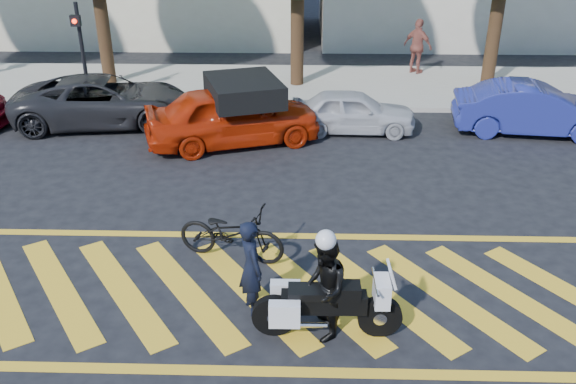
{
  "coord_description": "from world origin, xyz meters",
  "views": [
    {
      "loc": [
        0.26,
        -8.5,
        6.13
      ],
      "look_at": [
        -0.02,
        1.74,
        1.05
      ],
      "focal_mm": 38.0,
      "sensor_mm": 36.0,
      "label": 1
    }
  ],
  "objects_px": {
    "bicycle": "(231,233)",
    "officer_moto": "(324,288)",
    "officer_bike": "(251,267)",
    "parked_mid_right": "(353,111)",
    "parked_right": "(533,109)",
    "police_motorcycle": "(325,305)",
    "red_convertible": "(233,116)",
    "parked_mid_left": "(104,101)"
  },
  "relations": [
    {
      "from": "red_convertible",
      "to": "parked_mid_right",
      "type": "height_order",
      "value": "red_convertible"
    },
    {
      "from": "bicycle",
      "to": "parked_mid_right",
      "type": "distance_m",
      "value": 7.23
    },
    {
      "from": "police_motorcycle",
      "to": "officer_moto",
      "type": "relative_size",
      "value": 1.35
    },
    {
      "from": "officer_moto",
      "to": "red_convertible",
      "type": "bearing_deg",
      "value": -164.78
    },
    {
      "from": "parked_mid_left",
      "to": "parked_right",
      "type": "height_order",
      "value": "parked_right"
    },
    {
      "from": "parked_mid_right",
      "to": "parked_right",
      "type": "relative_size",
      "value": 0.82
    },
    {
      "from": "officer_bike",
      "to": "parked_mid_right",
      "type": "relative_size",
      "value": 0.47
    },
    {
      "from": "police_motorcycle",
      "to": "officer_bike",
      "type": "bearing_deg",
      "value": 152.47
    },
    {
      "from": "parked_mid_left",
      "to": "parked_mid_right",
      "type": "xyz_separation_m",
      "value": [
        7.12,
        -0.42,
        -0.11
      ]
    },
    {
      "from": "police_motorcycle",
      "to": "parked_mid_right",
      "type": "bearing_deg",
      "value": 82.87
    },
    {
      "from": "officer_bike",
      "to": "bicycle",
      "type": "relative_size",
      "value": 0.81
    },
    {
      "from": "bicycle",
      "to": "police_motorcycle",
      "type": "height_order",
      "value": "bicycle"
    },
    {
      "from": "officer_bike",
      "to": "officer_moto",
      "type": "bearing_deg",
      "value": -140.91
    },
    {
      "from": "bicycle",
      "to": "red_convertible",
      "type": "bearing_deg",
      "value": 20.35
    },
    {
      "from": "parked_mid_right",
      "to": "red_convertible",
      "type": "bearing_deg",
      "value": 108.89
    },
    {
      "from": "parked_mid_right",
      "to": "parked_right",
      "type": "bearing_deg",
      "value": -88.22
    },
    {
      "from": "officer_bike",
      "to": "parked_right",
      "type": "xyz_separation_m",
      "value": [
        7.14,
        8.26,
        -0.11
      ]
    },
    {
      "from": "bicycle",
      "to": "officer_moto",
      "type": "xyz_separation_m",
      "value": [
        1.64,
        -2.13,
        0.31
      ]
    },
    {
      "from": "police_motorcycle",
      "to": "parked_mid_right",
      "type": "relative_size",
      "value": 0.65
    },
    {
      "from": "parked_mid_left",
      "to": "officer_moto",
      "type": "bearing_deg",
      "value": -153.86
    },
    {
      "from": "parked_mid_left",
      "to": "parked_mid_right",
      "type": "relative_size",
      "value": 1.45
    },
    {
      "from": "bicycle",
      "to": "parked_mid_left",
      "type": "distance_m",
      "value": 8.42
    },
    {
      "from": "bicycle",
      "to": "red_convertible",
      "type": "relative_size",
      "value": 0.44
    },
    {
      "from": "bicycle",
      "to": "officer_moto",
      "type": "distance_m",
      "value": 2.7
    },
    {
      "from": "officer_moto",
      "to": "red_convertible",
      "type": "xyz_separation_m",
      "value": [
        -2.22,
        7.85,
        -0.06
      ]
    },
    {
      "from": "bicycle",
      "to": "officer_moto",
      "type": "bearing_deg",
      "value": -127.92
    },
    {
      "from": "police_motorcycle",
      "to": "bicycle",
      "type": "bearing_deg",
      "value": 127.24
    },
    {
      "from": "officer_bike",
      "to": "parked_right",
      "type": "height_order",
      "value": "officer_bike"
    },
    {
      "from": "officer_bike",
      "to": "parked_mid_left",
      "type": "bearing_deg",
      "value": 6.08
    },
    {
      "from": "officer_bike",
      "to": "parked_mid_right",
      "type": "xyz_separation_m",
      "value": [
        2.16,
        8.26,
        -0.22
      ]
    },
    {
      "from": "officer_bike",
      "to": "police_motorcycle",
      "type": "height_order",
      "value": "officer_bike"
    },
    {
      "from": "bicycle",
      "to": "parked_mid_left",
      "type": "bearing_deg",
      "value": 46.5
    },
    {
      "from": "police_motorcycle",
      "to": "officer_moto",
      "type": "distance_m",
      "value": 0.3
    },
    {
      "from": "officer_moto",
      "to": "red_convertible",
      "type": "distance_m",
      "value": 8.15
    },
    {
      "from": "officer_bike",
      "to": "parked_right",
      "type": "bearing_deg",
      "value": -64.5
    },
    {
      "from": "red_convertible",
      "to": "parked_mid_right",
      "type": "bearing_deg",
      "value": -91.19
    },
    {
      "from": "parked_right",
      "to": "red_convertible",
      "type": "bearing_deg",
      "value": 103.73
    },
    {
      "from": "officer_bike",
      "to": "red_convertible",
      "type": "height_order",
      "value": "officer_bike"
    },
    {
      "from": "bicycle",
      "to": "parked_right",
      "type": "relative_size",
      "value": 0.47
    },
    {
      "from": "officer_bike",
      "to": "parked_mid_left",
      "type": "relative_size",
      "value": 0.32
    },
    {
      "from": "officer_moto",
      "to": "parked_mid_left",
      "type": "height_order",
      "value": "officer_moto"
    },
    {
      "from": "officer_moto",
      "to": "police_motorcycle",
      "type": "bearing_deg",
      "value": 88.01
    }
  ]
}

